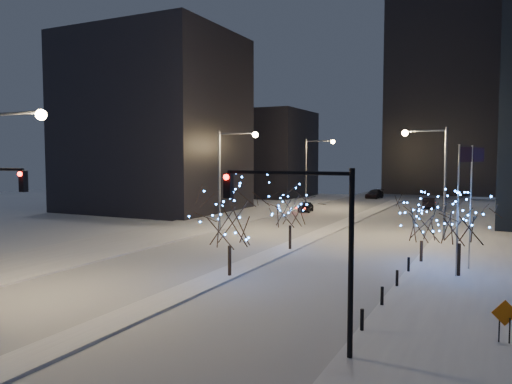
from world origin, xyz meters
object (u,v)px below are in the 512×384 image
Objects in this scene: car_mid at (429,203)px; holiday_tree_median_far at (290,207)px; holiday_tree_plaza_far at (422,220)px; construction_sign at (505,317)px; street_lamp_w_near at (4,174)px; car_far at (375,194)px; traffic_signal_east at (310,228)px; holiday_tree_median_near at (229,214)px; holiday_tree_plaza_near at (460,219)px; street_lamp_w_mid at (229,166)px; car_near at (306,207)px; street_lamp_w_far at (313,163)px; street_lamp_east at (434,168)px.

car_mid is 39.96m from holiday_tree_median_far.
holiday_tree_plaza_far is 15.46m from construction_sign.
street_lamp_w_near is at bearing 71.64° from car_mid.
construction_sign reaches higher than car_far.
street_lamp_w_near is 20.49m from holiday_tree_median_far.
traffic_signal_east is 12.44m from holiday_tree_median_near.
holiday_tree_plaza_near is (12.63, -3.78, 0.13)m from holiday_tree_median_far.
street_lamp_w_mid is 2.45× the size of car_near.
street_lamp_w_near is at bearing -87.20° from car_far.
car_near is (0.87, -5.23, -5.80)m from street_lamp_w_far.
street_lamp_w_mid is at bearing 143.22° from holiday_tree_median_far.
holiday_tree_plaza_near is (22.07, -35.84, -2.86)m from street_lamp_w_far.
car_mid is 49.74m from holiday_tree_median_near.
street_lamp_w_mid reaches higher than holiday_tree_median_near.
street_lamp_w_mid is 1.91× the size of holiday_tree_plaza_far.
street_lamp_w_near reaches higher than traffic_signal_east.
holiday_tree_median_far is at bearing -81.22° from car_near.
street_lamp_w_mid is 1.00× the size of street_lamp_east.
holiday_tree_median_near is at bearing -77.31° from street_lamp_w_far.
holiday_tree_median_near is 1.21× the size of holiday_tree_median_far.
car_mid is at bearing 81.72° from holiday_tree_median_far.
street_lamp_w_near is 1.00× the size of street_lamp_w_far.
holiday_tree_median_near is 1.19× the size of holiday_tree_plaza_far.
car_mid is 17.94m from car_far.
car_mid is at bearing 96.09° from holiday_tree_plaza_far.
street_lamp_east is 2.45× the size of car_near.
street_lamp_east is 25.38m from car_near.
car_far is at bearing 86.69° from street_lamp_w_near.
car_near is 0.79× the size of holiday_tree_median_far.
holiday_tree_plaza_near is at bearing -16.67° from holiday_tree_median_far.
street_lamp_east is 14.44m from holiday_tree_plaza_near.
street_lamp_w_mid is 1.93× the size of holiday_tree_median_far.
car_far is (-14.88, 43.53, -5.69)m from street_lamp_east.
holiday_tree_plaza_near is at bearing 74.56° from traffic_signal_east.
street_lamp_east is 2.17× the size of car_mid.
holiday_tree_median_far is (9.44, -32.05, -2.99)m from street_lamp_w_far.
holiday_tree_median_near is at bearing -90.00° from holiday_tree_median_far.
holiday_tree_median_near is 14.02m from holiday_tree_plaza_near.
street_lamp_w_near is 1.00× the size of street_lamp_east.
street_lamp_w_mid reaches higher than construction_sign.
holiday_tree_plaza_far is at bearing 42.03° from street_lamp_w_near.
construction_sign is at bearing -41.91° from street_lamp_w_mid.
holiday_tree_median_near reaches higher than holiday_tree_median_far.
holiday_tree_plaza_near is 11.66m from construction_sign.
holiday_tree_plaza_far is at bearing 128.09° from holiday_tree_plaza_near.
street_lamp_w_far is 1.60× the size of holiday_tree_median_near.
holiday_tree_median_far reaches higher than car_near.
holiday_tree_median_far is 3.04× the size of construction_sign.
traffic_signal_east is 1.35× the size of holiday_tree_median_far.
street_lamp_w_far is 1.89× the size of holiday_tree_plaza_near.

